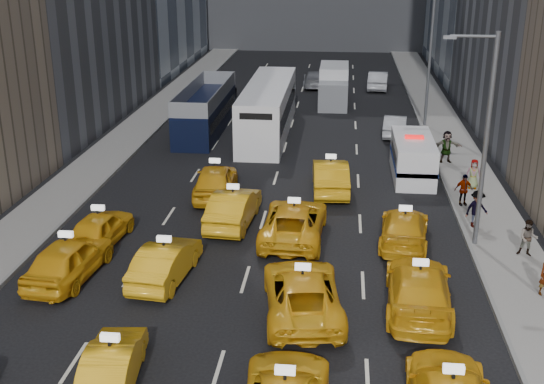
{
  "coord_description": "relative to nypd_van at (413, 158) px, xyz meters",
  "views": [
    {
      "loc": [
        3.43,
        -15.19,
        12.21
      ],
      "look_at": [
        0.58,
        12.37,
        2.0
      ],
      "focal_mm": 45.0,
      "sensor_mm": 36.0,
      "label": 1
    }
  ],
  "objects": [
    {
      "name": "box_truck",
      "position": [
        -4.64,
        17.57,
        0.4
      ],
      "size": [
        2.85,
        6.69,
        2.97
      ],
      "rotation": [
        0.0,
        0.0,
        -0.1
      ],
      "color": "silver",
      "rests_on": "ground"
    },
    {
      "name": "sidewalk_west",
      "position": [
        -17.94,
        3.97,
        -0.99
      ],
      "size": [
        3.0,
        90.0,
        0.15
      ],
      "primitive_type": "cube",
      "color": "gray",
      "rests_on": "ground"
    },
    {
      "name": "taxi_15",
      "position": [
        -1.14,
        -9.05,
        -0.35
      ],
      "size": [
        2.51,
        5.06,
        1.41
      ],
      "primitive_type": "imported",
      "rotation": [
        0.0,
        0.0,
        3.03
      ],
      "color": "#E9A313",
      "rests_on": "ground"
    },
    {
      "name": "pedestrian_1",
      "position": [
        3.73,
        -10.05,
        -0.14
      ],
      "size": [
        0.83,
        0.59,
        1.55
      ],
      "primitive_type": "imported",
      "rotation": [
        0.0,
        0.0,
        -0.26
      ],
      "color": "gray",
      "rests_on": "sidewalk_east"
    },
    {
      "name": "double_decker",
      "position": [
        -13.14,
        8.4,
        0.47
      ],
      "size": [
        2.95,
        10.78,
        3.1
      ],
      "rotation": [
        0.0,
        0.0,
        -0.05
      ],
      "color": "black",
      "rests_on": "ground"
    },
    {
      "name": "taxi_13",
      "position": [
        -8.73,
        -7.65,
        -0.26
      ],
      "size": [
        2.06,
        4.99,
        1.61
      ],
      "primitive_type": "imported",
      "rotation": [
        0.0,
        0.0,
        3.07
      ],
      "color": "#E9A313",
      "rests_on": "ground"
    },
    {
      "name": "taxi_11",
      "position": [
        -1.08,
        -14.62,
        -0.26
      ],
      "size": [
        2.57,
        5.64,
        1.6
      ],
      "primitive_type": "imported",
      "rotation": [
        0.0,
        0.0,
        3.08
      ],
      "color": "#E9A313",
      "rests_on": "ground"
    },
    {
      "name": "pedestrian_4",
      "position": [
        2.93,
        -1.99,
        -0.13
      ],
      "size": [
        0.8,
        0.48,
        1.56
      ],
      "primitive_type": "imported",
      "rotation": [
        0.0,
        0.0,
        -0.09
      ],
      "color": "gray",
      "rests_on": "sidewalk_east"
    },
    {
      "name": "taxi_14",
      "position": [
        -5.86,
        -8.98,
        -0.28
      ],
      "size": [
        2.8,
        5.7,
        1.56
      ],
      "primitive_type": "imported",
      "rotation": [
        0.0,
        0.0,
        3.1
      ],
      "color": "#E9A313",
      "rests_on": "ground"
    },
    {
      "name": "pedestrian_5",
      "position": [
        2.14,
        2.42,
        0.02
      ],
      "size": [
        1.78,
        0.73,
        1.86
      ],
      "primitive_type": "imported",
      "rotation": [
        0.0,
        0.0,
        0.14
      ],
      "color": "gray",
      "rests_on": "sidewalk_east"
    },
    {
      "name": "taxi_16",
      "position": [
        -10.21,
        -4.15,
        -0.22
      ],
      "size": [
        2.29,
        5.04,
        1.68
      ],
      "primitive_type": "imported",
      "rotation": [
        0.0,
        0.0,
        3.2
      ],
      "color": "#E9A313",
      "rests_on": "ground"
    },
    {
      "name": "curb_east",
      "position": [
        1.61,
        3.97,
        -0.97
      ],
      "size": [
        0.15,
        90.0,
        0.18
      ],
      "primitive_type": "cube",
      "color": "slate",
      "rests_on": "ground"
    },
    {
      "name": "misc_car_0",
      "position": [
        -0.37,
        8.52,
        -0.37
      ],
      "size": [
        1.88,
        4.31,
        1.38
      ],
      "primitive_type": "imported",
      "rotation": [
        0.0,
        0.0,
        3.04
      ],
      "color": "#ACAFB4",
      "rests_on": "ground"
    },
    {
      "name": "taxi_9",
      "position": [
        -10.46,
        -13.32,
        -0.32
      ],
      "size": [
        2.04,
        4.61,
        1.47
      ],
      "primitive_type": "imported",
      "rotation": [
        0.0,
        0.0,
        3.03
      ],
      "color": "#E9A313",
      "rests_on": "ground"
    },
    {
      "name": "curb_west",
      "position": [
        -16.49,
        3.97,
        -0.97
      ],
      "size": [
        0.15,
        90.0,
        0.18
      ],
      "primitive_type": "cube",
      "color": "slate",
      "rests_on": "ground"
    },
    {
      "name": "taxi_17",
      "position": [
        -4.43,
        -2.79,
        -0.23
      ],
      "size": [
        2.09,
        5.15,
        1.66
      ],
      "primitive_type": "imported",
      "rotation": [
        0.0,
        0.0,
        3.21
      ],
      "color": "#E9A313",
      "rests_on": "ground"
    },
    {
      "name": "taxi_10",
      "position": [
        -5.11,
        -15.27,
        -0.29
      ],
      "size": [
        3.3,
        5.86,
        1.55
      ],
      "primitive_type": "imported",
      "rotation": [
        0.0,
        0.0,
        3.28
      ],
      "color": "#E9A313",
      "rests_on": "ground"
    },
    {
      "name": "nypd_van",
      "position": [
        0.0,
        0.0,
        0.0
      ],
      "size": [
        2.21,
        5.5,
        2.35
      ],
      "rotation": [
        0.0,
        0.0,
        -0.01
      ],
      "color": "white",
      "rests_on": "ground"
    },
    {
      "name": "misc_car_1",
      "position": [
        -13.95,
        17.38,
        -0.34
      ],
      "size": [
        2.61,
        5.31,
        1.45
      ],
      "primitive_type": "imported",
      "rotation": [
        0.0,
        0.0,
        3.1
      ],
      "color": "black",
      "rests_on": "ground"
    },
    {
      "name": "misc_car_2",
      "position": [
        -6.43,
        24.2,
        -0.35
      ],
      "size": [
        2.12,
        4.94,
        1.42
      ],
      "primitive_type": "imported",
      "rotation": [
        0.0,
        0.0,
        3.17
      ],
      "color": "gray",
      "rests_on": "ground"
    },
    {
      "name": "taxi_5",
      "position": [
        -10.37,
        -19.9,
        -0.4
      ],
      "size": [
        1.81,
        4.14,
        1.32
      ],
      "primitive_type": "imported",
      "rotation": [
        0.0,
        0.0,
        3.25
      ],
      "color": "#E9A313",
      "rests_on": "ground"
    },
    {
      "name": "sidewalk_east",
      "position": [
        3.06,
        3.97,
        -0.99
      ],
      "size": [
        3.0,
        90.0,
        0.15
      ],
      "primitive_type": "cube",
      "color": "gray",
      "rests_on": "ground"
    },
    {
      "name": "pedestrian_3",
      "position": [
        2.03,
        -4.49,
        -0.13
      ],
      "size": [
        0.99,
        0.65,
        1.56
      ],
      "primitive_type": "imported",
      "rotation": [
        0.0,
        0.0,
        0.27
      ],
      "color": "gray",
      "rests_on": "sidewalk_east"
    },
    {
      "name": "pedestrian_2",
      "position": [
        2.18,
        -7.21,
        -0.05
      ],
      "size": [
        1.2,
        0.86,
        1.72
      ],
      "primitive_type": "imported",
      "rotation": [
        0.0,
        0.0,
        0.4
      ],
      "color": "gray",
      "rests_on": "sidewalk_east"
    },
    {
      "name": "streetlight_near",
      "position": [
        1.74,
        -9.03,
        3.86
      ],
      "size": [
        2.15,
        0.22,
        9.0
      ],
      "color": "#595B60",
      "rests_on": "ground"
    },
    {
      "name": "streetlight_far",
      "position": [
        1.74,
        10.97,
        3.86
      ],
      "size": [
        2.15,
        0.22,
        9.0
      ],
      "color": "#595B60",
      "rests_on": "ground"
    },
    {
      "name": "misc_car_4",
      "position": [
        -0.85,
        23.82,
        -0.28
      ],
      "size": [
        2.04,
        4.86,
        1.56
      ],
      "primitive_type": "imported",
      "rotation": [
        0.0,
        0.0,
        3.06
      ],
      "color": "#B0B1B8",
      "rests_on": "ground"
    },
    {
      "name": "taxi_8",
      "position": [
        -14.17,
        -13.62,
        -0.25
      ],
      "size": [
        2.38,
        4.94,
        1.63
      ],
      "primitive_type": "imported",
      "rotation": [
        0.0,
        0.0,
        3.04
      ],
      "color": "#E9A313",
      "rests_on": "ground"
    },
    {
      "name": "city_bus",
      "position": [
        -8.85,
        8.14,
        0.62
      ],
      "size": [
        4.26,
        13.31,
        3.38
      ],
      "rotation": [
        0.0,
        0.0,
        -0.12
      ],
      "color": "white",
      "rests_on": "ground"
    },
    {
      "name": "misc_car_3",
      "position": [
        -10.08,
        23.27,
        -0.26
      ],
      "size": [
        2.49,
        4.89,
        1.59
      ],
      "primitive_type": "imported",
      "rotation": [
        0.0,
        0.0,
        3.01
      ],
      "color": "black",
      "rests_on": "ground"
    },
    {
      "name": "taxi_12",
      "position": [
        -14.06,
        -10.4,
        -0.34
      ],
      "size": [
        2.11,
        4.38,
        1.44
      ],
      "primitive_type": "imported",
      "rotation": [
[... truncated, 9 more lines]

